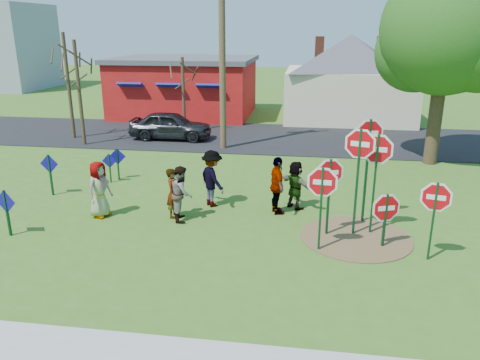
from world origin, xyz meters
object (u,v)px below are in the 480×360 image
object	(u,v)px
person_a	(99,189)
utility_pole	(222,39)
person_b	(173,193)
stop_sign_c	(359,157)
stop_sign_b	(369,144)
stop_sign_d	(377,159)
suv	(171,125)
leafy_tree	(449,36)
stop_sign_a	(322,190)

from	to	relation	value
person_a	utility_pole	world-z (taller)	utility_pole
person_b	utility_pole	bearing A→B (deg)	0.52
stop_sign_c	stop_sign_b	bearing A→B (deg)	86.09
person_a	person_b	world-z (taller)	person_a
utility_pole	stop_sign_c	bearing A→B (deg)	-59.57
stop_sign_b	stop_sign_d	xyz separation A→B (m)	(0.14, -0.84, -0.21)
stop_sign_b	suv	size ratio (longest dim) A/B	0.78
stop_sign_c	suv	distance (m)	14.25
stop_sign_d	utility_pole	size ratio (longest dim) A/B	0.31
person_a	leafy_tree	world-z (taller)	leafy_tree
suv	leafy_tree	xyz separation A→B (m)	(12.96, -2.85, 4.67)
stop_sign_b	utility_pole	bearing A→B (deg)	110.93
person_b	suv	bearing A→B (deg)	17.16
person_a	suv	size ratio (longest dim) A/B	0.42
person_b	stop_sign_b	bearing A→B (deg)	-85.11
suv	utility_pole	size ratio (longest dim) A/B	0.44
stop_sign_d	leafy_tree	bearing A→B (deg)	72.27
stop_sign_d	suv	bearing A→B (deg)	136.97
stop_sign_a	stop_sign_c	bearing A→B (deg)	54.15
stop_sign_d	utility_pole	distance (m)	11.62
leafy_tree	stop_sign_a	bearing A→B (deg)	-118.83
stop_sign_b	leafy_tree	size ratio (longest dim) A/B	0.40
utility_pole	person_a	bearing A→B (deg)	-103.99
person_a	utility_pole	size ratio (longest dim) A/B	0.18
stop_sign_a	stop_sign_c	world-z (taller)	stop_sign_c
stop_sign_c	suv	xyz separation A→B (m)	(-8.78, 11.11, -1.56)
stop_sign_c	leafy_tree	distance (m)	9.76
stop_sign_a	person_a	world-z (taller)	stop_sign_a
person_b	suv	size ratio (longest dim) A/B	0.37
person_a	suv	bearing A→B (deg)	24.51
stop_sign_d	person_a	size ratio (longest dim) A/B	1.72
stop_sign_b	person_a	xyz separation A→B (m)	(-8.30, -0.76, -1.58)
stop_sign_d	leafy_tree	world-z (taller)	leafy_tree
stop_sign_b	suv	xyz separation A→B (m)	(-9.14, 10.11, -1.71)
stop_sign_b	stop_sign_c	bearing A→B (deg)	-123.90
leafy_tree	suv	bearing A→B (deg)	167.58
stop_sign_d	person_a	xyz separation A→B (m)	(-8.45, 0.08, -1.37)
stop_sign_b	stop_sign_d	size ratio (longest dim) A/B	1.08
stop_sign_a	leafy_tree	distance (m)	11.40
stop_sign_b	person_b	xyz separation A→B (m)	(-5.97, -0.46, -1.69)
stop_sign_d	person_b	bearing A→B (deg)	-176.87
person_b	stop_sign_a	bearing A→B (deg)	-110.15
stop_sign_c	stop_sign_a	bearing A→B (deg)	-114.76
suv	utility_pole	distance (m)	5.71
person_b	suv	xyz separation A→B (m)	(-3.17, 10.57, -0.02)
person_a	stop_sign_b	bearing A→B (deg)	-64.70
person_b	stop_sign_c	bearing A→B (deg)	-95.04
stop_sign_c	person_a	bearing A→B (deg)	-165.79
person_b	leafy_tree	bearing A→B (deg)	-51.28
stop_sign_a	suv	xyz separation A→B (m)	(-7.76, 12.30, -0.95)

